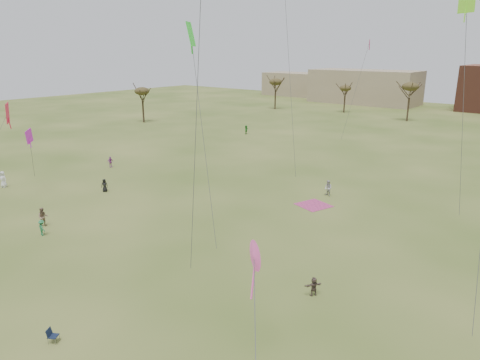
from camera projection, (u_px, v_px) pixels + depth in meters
The scene contains 15 objects.
ground at pixel (127, 298), 29.49m from camera, with size 260.00×260.00×0.00m, color #344F18.
flyer_near_left at pixel (3, 179), 52.83m from camera, with size 0.97×0.63×1.98m, color white.
flyer_near_center at pixel (42, 228), 39.15m from camera, with size 0.94×0.54×1.46m, color #277645.
spectator_fore_b at pixel (43, 217), 41.12m from camera, with size 0.90×0.70×1.85m, color #7C624F.
spectator_fore_c at pixel (314, 286), 29.57m from camera, with size 1.25×0.40×1.35m, color brown.
flyer_mid_a at pixel (105, 185), 51.23m from camera, with size 0.76×0.49×1.55m, color black.
spectator_mid_d at pixel (110, 162), 61.85m from camera, with size 0.90×0.37×1.54m, color #9F429D.
spectator_mid_e at pixel (328, 188), 49.76m from camera, with size 0.87×0.68×1.79m, color #B9B9B9.
flyer_far_a at pixel (246, 130), 86.26m from camera, with size 1.59×0.51×1.71m, color #2B802A.
blanket_plum at pixel (314, 205), 46.94m from camera, with size 3.10×3.10×0.03m, color #B63872.
camp_chair_center at pixel (53, 338), 24.91m from camera, with size 0.73×0.71×0.87m.
kites_aloft at pixel (298, 30), 39.77m from camera, with size 57.96×58.88×26.72m.
tree_line at pixel (441, 96), 87.82m from camera, with size 117.44×49.32×8.91m.
building_tan at pixel (364, 87), 134.53m from camera, with size 32.00×14.00×10.00m, color #937F60.
building_tan_west at pixel (294, 84), 158.22m from camera, with size 20.00×12.00×8.00m, color #937F60.
Camera 1 is at (22.35, -15.27, 16.05)m, focal length 32.78 mm.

